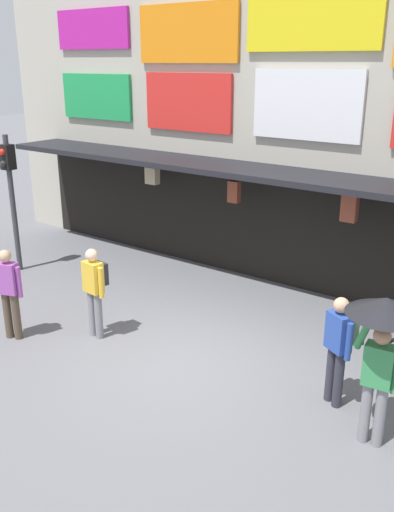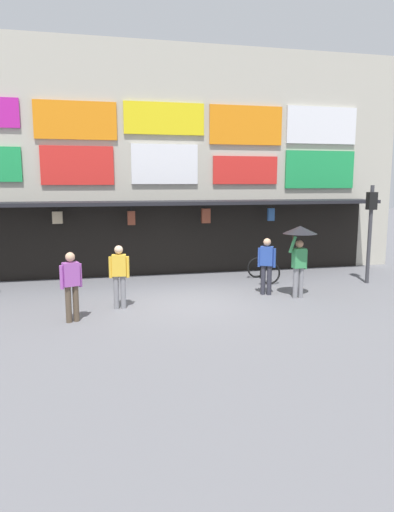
{
  "view_description": "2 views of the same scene",
  "coord_description": "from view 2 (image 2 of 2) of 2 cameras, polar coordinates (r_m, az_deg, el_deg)",
  "views": [
    {
      "loc": [
        4.89,
        -6.43,
        4.74
      ],
      "look_at": [
        -0.48,
        0.93,
        1.51
      ],
      "focal_mm": 38.64,
      "sensor_mm": 36.0,
      "label": 1
    },
    {
      "loc": [
        -2.45,
        -12.02,
        3.29
      ],
      "look_at": [
        0.28,
        0.11,
        1.27
      ],
      "focal_mm": 31.88,
      "sensor_mm": 36.0,
      "label": 2
    }
  ],
  "objects": [
    {
      "name": "pedestrian_with_umbrella",
      "position": [
        13.16,
        12.76,
        1.81
      ],
      "size": [
        0.96,
        0.96,
        2.08
      ],
      "color": "gray",
      "rests_on": "ground"
    },
    {
      "name": "traffic_light_far",
      "position": [
        15.76,
        20.94,
        4.44
      ],
      "size": [
        0.29,
        0.33,
        3.2
      ],
      "color": "#38383D",
      "rests_on": "ground"
    },
    {
      "name": "shopfront",
      "position": [
        16.78,
        -4.36,
        11.51
      ],
      "size": [
        18.0,
        2.6,
        8.0
      ],
      "color": "#B2AD9E",
      "rests_on": "ground"
    },
    {
      "name": "pedestrian_in_white",
      "position": [
        13.49,
        8.75,
        -0.72
      ],
      "size": [
        0.48,
        0.46,
        1.68
      ],
      "color": "#2D2D38",
      "rests_on": "ground"
    },
    {
      "name": "bicycle_parked",
      "position": [
        15.42,
        8.33,
        -1.69
      ],
      "size": [
        0.77,
        1.19,
        1.05
      ],
      "color": "black",
      "rests_on": "ground"
    },
    {
      "name": "ground_plane",
      "position": [
        12.7,
        -1.15,
        -5.78
      ],
      "size": [
        80.0,
        80.0,
        0.0
      ],
      "primitive_type": "plane",
      "color": "slate"
    },
    {
      "name": "pedestrian_in_blue",
      "position": [
        12.02,
        -9.73,
        -1.96
      ],
      "size": [
        0.53,
        0.38,
        1.68
      ],
      "color": "gray",
      "rests_on": "ground"
    },
    {
      "name": "pedestrian_in_black",
      "position": [
        11.11,
        -15.5,
        -3.28
      ],
      "size": [
        0.5,
        0.33,
        1.68
      ],
      "color": "brown",
      "rests_on": "ground"
    }
  ]
}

